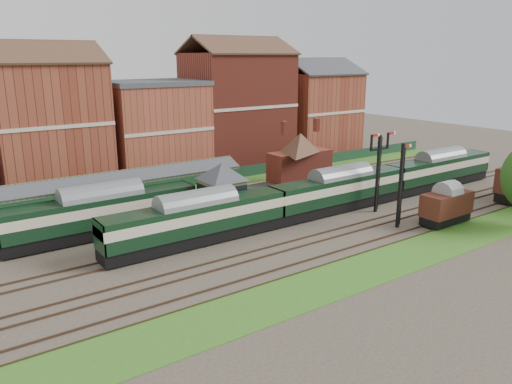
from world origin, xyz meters
TOP-DOWN VIEW (x-y plane):
  - ground at (0.00, 0.00)m, footprint 160.00×160.00m
  - grass_back at (0.00, 16.00)m, footprint 90.00×4.50m
  - grass_front at (0.00, -12.00)m, footprint 90.00×5.00m
  - fence at (0.00, 18.00)m, footprint 90.00×0.12m
  - platform at (-5.00, 9.75)m, footprint 55.00×3.40m
  - signal_box at (-3.00, 3.25)m, footprint 5.40×5.40m
  - brick_hut at (5.00, 3.25)m, footprint 3.20×2.64m
  - station_building at (12.00, 9.75)m, footprint 8.10×8.10m
  - canopy at (-11.00, 9.75)m, footprint 26.00×3.89m
  - semaphore_bracket at (12.04, -2.50)m, footprint 3.60×0.25m
  - semaphore_siding at (10.02, -7.00)m, footprint 1.23×0.25m
  - town_backdrop at (-0.18, 25.00)m, footprint 69.00×10.00m
  - dmu_train at (9.32, 0.00)m, footprint 50.54×2.66m
  - platform_railcar at (-13.45, 6.50)m, footprint 17.23×2.72m
  - goods_van_a at (14.51, -9.00)m, footprint 5.35×2.32m

SIDE VIEW (x-z plane):
  - ground at x=0.00m, z-range 0.00..0.00m
  - grass_back at x=0.00m, z-range 0.00..0.06m
  - grass_front at x=0.00m, z-range 0.00..0.06m
  - platform at x=-5.00m, z-range 0.00..1.00m
  - fence at x=0.00m, z-range 0.00..1.50m
  - brick_hut at x=5.00m, z-range -0.28..2.67m
  - goods_van_a at x=14.51m, z-range 0.24..3.49m
  - dmu_train at x=9.32m, z-range 0.34..4.22m
  - platform_railcar at x=-13.45m, z-range 0.34..4.31m
  - signal_box at x=-3.00m, z-range 0.19..6.19m
  - station_building at x=12.00m, z-range 1.01..6.91m
  - semaphore_siding at x=10.02m, z-range 0.16..8.16m
  - canopy at x=-11.00m, z-range 2.54..6.62m
  - semaphore_bracket at x=12.04m, z-range 0.54..8.72m
  - town_backdrop at x=-0.18m, z-range -1.00..15.00m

